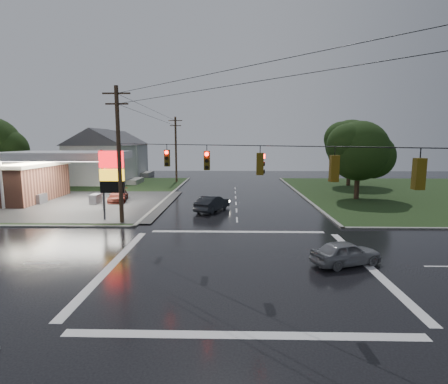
{
  "coord_description": "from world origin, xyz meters",
  "views": [
    {
      "loc": [
        -0.43,
        -18.36,
        6.75
      ],
      "look_at": [
        -1.03,
        7.03,
        3.0
      ],
      "focal_mm": 28.0,
      "sensor_mm": 36.0,
      "label": 1
    }
  ],
  "objects_px": {
    "tree_ne_near": "(360,151)",
    "car_pump": "(118,196)",
    "gas_station": "(6,179)",
    "pylon_sign": "(112,174)",
    "house_far": "(119,153)",
    "car_crossing": "(346,253)",
    "car_north": "(212,203)",
    "tree_ne_far": "(351,144)",
    "utility_pole_n": "(176,149)",
    "house_near": "(101,156)",
    "utility_pole_nw": "(119,154)"
  },
  "relations": [
    {
      "from": "tree_ne_near",
      "to": "car_pump",
      "type": "relative_size",
      "value": 1.95
    },
    {
      "from": "gas_station",
      "to": "pylon_sign",
      "type": "height_order",
      "value": "pylon_sign"
    },
    {
      "from": "pylon_sign",
      "to": "house_far",
      "type": "height_order",
      "value": "house_far"
    },
    {
      "from": "tree_ne_near",
      "to": "car_pump",
      "type": "xyz_separation_m",
      "value": [
        -27.26,
        -2.31,
        -4.89
      ]
    },
    {
      "from": "house_far",
      "to": "car_crossing",
      "type": "bearing_deg",
      "value": -59.86
    },
    {
      "from": "car_north",
      "to": "tree_ne_far",
      "type": "bearing_deg",
      "value": -110.47
    },
    {
      "from": "tree_ne_far",
      "to": "utility_pole_n",
      "type": "bearing_deg",
      "value": 171.45
    },
    {
      "from": "house_near",
      "to": "tree_ne_far",
      "type": "distance_m",
      "value": 38.19
    },
    {
      "from": "utility_pole_nw",
      "to": "house_near",
      "type": "xyz_separation_m",
      "value": [
        -11.45,
        26.5,
        -1.32
      ]
    },
    {
      "from": "house_far",
      "to": "car_pump",
      "type": "height_order",
      "value": "house_far"
    },
    {
      "from": "pylon_sign",
      "to": "tree_ne_near",
      "type": "xyz_separation_m",
      "value": [
        24.64,
        11.49,
        1.55
      ]
    },
    {
      "from": "gas_station",
      "to": "car_crossing",
      "type": "distance_m",
      "value": 37.09
    },
    {
      "from": "utility_pole_n",
      "to": "car_crossing",
      "type": "relative_size",
      "value": 2.68
    },
    {
      "from": "gas_station",
      "to": "pylon_sign",
      "type": "distance_m",
      "value": 17.81
    },
    {
      "from": "utility_pole_n",
      "to": "car_pump",
      "type": "bearing_deg",
      "value": -101.16
    },
    {
      "from": "tree_ne_near",
      "to": "tree_ne_far",
      "type": "height_order",
      "value": "tree_ne_far"
    },
    {
      "from": "house_near",
      "to": "car_crossing",
      "type": "bearing_deg",
      "value": -53.24
    },
    {
      "from": "house_near",
      "to": "car_pump",
      "type": "relative_size",
      "value": 2.4
    },
    {
      "from": "house_near",
      "to": "car_pump",
      "type": "xyz_separation_m",
      "value": [
        7.84,
        -16.32,
        -3.74
      ]
    },
    {
      "from": "utility_pole_n",
      "to": "house_far",
      "type": "distance_m",
      "value": 16.0
    },
    {
      "from": "tree_ne_far",
      "to": "car_north",
      "type": "relative_size",
      "value": 2.13
    },
    {
      "from": "utility_pole_nw",
      "to": "house_far",
      "type": "height_order",
      "value": "utility_pole_nw"
    },
    {
      "from": "house_near",
      "to": "tree_ne_far",
      "type": "bearing_deg",
      "value": -3.01
    },
    {
      "from": "gas_station",
      "to": "utility_pole_n",
      "type": "xyz_separation_m",
      "value": [
        16.18,
        18.3,
        2.92
      ]
    },
    {
      "from": "car_north",
      "to": "car_pump",
      "type": "relative_size",
      "value": 1.0
    },
    {
      "from": "car_north",
      "to": "utility_pole_n",
      "type": "bearing_deg",
      "value": -48.02
    },
    {
      "from": "tree_ne_near",
      "to": "utility_pole_nw",
      "type": "bearing_deg",
      "value": -152.14
    },
    {
      "from": "utility_pole_n",
      "to": "house_near",
      "type": "height_order",
      "value": "utility_pole_n"
    },
    {
      "from": "tree_ne_near",
      "to": "car_crossing",
      "type": "height_order",
      "value": "tree_ne_near"
    },
    {
      "from": "pylon_sign",
      "to": "car_north",
      "type": "relative_size",
      "value": 1.31
    },
    {
      "from": "tree_ne_far",
      "to": "car_crossing",
      "type": "height_order",
      "value": "tree_ne_far"
    },
    {
      "from": "utility_pole_nw",
      "to": "house_near",
      "type": "relative_size",
      "value": 1.0
    },
    {
      "from": "utility_pole_nw",
      "to": "gas_station",
      "type": "bearing_deg",
      "value": 147.77
    },
    {
      "from": "car_north",
      "to": "car_pump",
      "type": "xyz_separation_m",
      "value": [
        -10.76,
        4.94,
        -0.09
      ]
    },
    {
      "from": "pylon_sign",
      "to": "tree_ne_near",
      "type": "height_order",
      "value": "tree_ne_near"
    },
    {
      "from": "house_near",
      "to": "car_north",
      "type": "xyz_separation_m",
      "value": [
        18.59,
        -21.26,
        -3.65
      ]
    },
    {
      "from": "car_pump",
      "to": "utility_pole_n",
      "type": "bearing_deg",
      "value": 68.14
    },
    {
      "from": "utility_pole_nw",
      "to": "car_north",
      "type": "xyz_separation_m",
      "value": [
        7.14,
        5.24,
        -4.96
      ]
    },
    {
      "from": "gas_station",
      "to": "car_pump",
      "type": "height_order",
      "value": "gas_station"
    },
    {
      "from": "car_pump",
      "to": "gas_station",
      "type": "bearing_deg",
      "value": 169.22
    },
    {
      "from": "pylon_sign",
      "to": "tree_ne_far",
      "type": "bearing_deg",
      "value": 40.35
    },
    {
      "from": "gas_station",
      "to": "house_far",
      "type": "xyz_separation_m",
      "value": [
        3.73,
        28.3,
        1.86
      ]
    },
    {
      "from": "gas_station",
      "to": "tree_ne_near",
      "type": "relative_size",
      "value": 2.92
    },
    {
      "from": "house_far",
      "to": "tree_ne_near",
      "type": "height_order",
      "value": "tree_ne_near"
    },
    {
      "from": "pylon_sign",
      "to": "house_far",
      "type": "bearing_deg",
      "value": 106.98
    },
    {
      "from": "gas_station",
      "to": "tree_ne_near",
      "type": "xyz_separation_m",
      "value": [
        39.82,
        2.29,
        3.01
      ]
    },
    {
      "from": "pylon_sign",
      "to": "car_crossing",
      "type": "bearing_deg",
      "value": -32.31
    },
    {
      "from": "car_pump",
      "to": "tree_ne_near",
      "type": "bearing_deg",
      "value": -5.84
    },
    {
      "from": "pylon_sign",
      "to": "house_near",
      "type": "height_order",
      "value": "house_near"
    },
    {
      "from": "house_far",
      "to": "tree_ne_far",
      "type": "relative_size",
      "value": 1.13
    }
  ]
}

